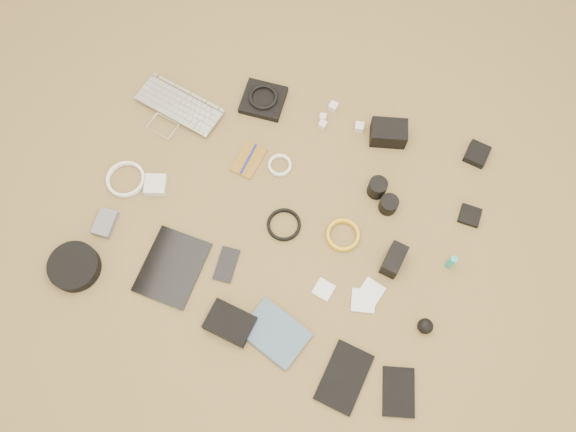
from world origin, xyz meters
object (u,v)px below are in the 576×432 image
(dslr_camera, at_px, (389,133))
(headphone_case, at_px, (74,267))
(laptop, at_px, (172,115))
(tablet, at_px, (172,267))
(paperback, at_px, (261,352))
(phone, at_px, (227,265))

(dslr_camera, bearing_deg, headphone_case, -150.68)
(dslr_camera, bearing_deg, laptop, 178.33)
(laptop, relative_size, tablet, 1.33)
(dslr_camera, height_order, paperback, dslr_camera)
(dslr_camera, height_order, phone, dslr_camera)
(laptop, xyz_separation_m, tablet, (0.22, -0.58, -0.01))
(headphone_case, relative_size, paperback, 0.85)
(headphone_case, bearing_deg, laptop, 80.54)
(laptop, distance_m, paperback, 0.99)
(phone, distance_m, headphone_case, 0.54)
(phone, relative_size, paperback, 0.60)
(paperback, bearing_deg, dslr_camera, 7.64)
(paperback, bearing_deg, tablet, 85.15)
(laptop, xyz_separation_m, paperback, (0.61, -0.77, -0.00))
(laptop, xyz_separation_m, dslr_camera, (0.84, 0.15, 0.03))
(dslr_camera, relative_size, tablet, 0.52)
(laptop, bearing_deg, paperback, -37.50)
(laptop, xyz_separation_m, phone, (0.40, -0.52, -0.01))
(tablet, bearing_deg, phone, 23.60)
(laptop, distance_m, tablet, 0.62)
(laptop, distance_m, headphone_case, 0.69)
(paperback, bearing_deg, headphone_case, 104.04)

